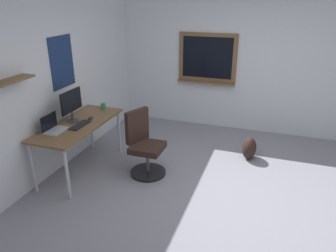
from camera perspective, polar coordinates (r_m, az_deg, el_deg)
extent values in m
plane|color=gray|center=(4.43, 8.50, -11.90)|extent=(5.20, 5.20, 0.00)
cube|color=silver|center=(4.87, -20.27, 6.98)|extent=(5.00, 0.10, 2.60)
cube|color=brown|center=(4.11, -26.28, 7.01)|extent=(0.68, 0.20, 0.02)
cube|color=navy|center=(5.00, -18.10, 10.59)|extent=(0.52, 0.01, 0.74)
cube|color=silver|center=(6.22, 13.64, 10.84)|extent=(0.10, 5.00, 2.60)
cube|color=brown|center=(6.26, 6.93, 11.83)|extent=(0.04, 1.10, 0.90)
cube|color=black|center=(6.24, 6.90, 11.80)|extent=(0.01, 0.94, 0.76)
cube|color=brown|center=(6.31, 6.64, 7.61)|extent=(0.12, 1.10, 0.03)
cube|color=brown|center=(4.83, -15.45, 0.31)|extent=(1.55, 0.65, 0.03)
cylinder|color=#B7B7BC|center=(4.33, -17.23, -8.10)|extent=(0.04, 0.04, 0.72)
cylinder|color=#B7B7BC|center=(5.40, -8.57, -1.02)|extent=(0.04, 0.04, 0.72)
cylinder|color=#B7B7BC|center=(4.63, -22.57, -6.74)|extent=(0.04, 0.04, 0.72)
cylinder|color=#B7B7BC|center=(5.65, -13.32, -0.31)|extent=(0.04, 0.04, 0.72)
cylinder|color=black|center=(4.86, -3.51, -8.09)|extent=(0.52, 0.52, 0.04)
cylinder|color=#4C4C51|center=(4.76, -3.57, -6.12)|extent=(0.05, 0.05, 0.34)
cube|color=black|center=(4.66, -3.63, -3.80)|extent=(0.44, 0.44, 0.09)
cube|color=black|center=(4.68, -5.43, 0.07)|extent=(0.40, 0.22, 0.48)
cube|color=#ADAFB5|center=(4.62, -19.00, -0.77)|extent=(0.31, 0.21, 0.02)
cube|color=black|center=(4.64, -20.15, 0.69)|extent=(0.31, 0.01, 0.21)
cylinder|color=#38383D|center=(4.91, -16.33, 0.88)|extent=(0.17, 0.17, 0.01)
cylinder|color=#38383D|center=(4.88, -16.42, 1.72)|extent=(0.03, 0.03, 0.14)
cube|color=black|center=(4.81, -16.61, 4.22)|extent=(0.46, 0.02, 0.31)
cube|color=black|center=(4.71, -15.18, 0.15)|extent=(0.37, 0.13, 0.02)
ellipsoid|color=#262628|center=(4.93, -13.42, 1.39)|extent=(0.10, 0.06, 0.03)
cylinder|color=#338C4C|center=(5.32, -11.26, 3.47)|extent=(0.08, 0.08, 0.09)
ellipsoid|color=black|center=(5.36, 14.05, -3.78)|extent=(0.32, 0.22, 0.36)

